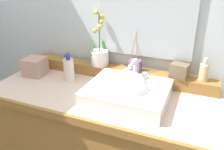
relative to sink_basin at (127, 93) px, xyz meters
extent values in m
cube|color=silver|center=(-0.16, 0.42, 0.43)|extent=(3.13, 0.20, 2.65)
cube|color=beige|center=(-0.16, 0.03, -0.06)|extent=(1.31, 0.56, 0.04)
cube|color=olive|center=(-0.16, -0.25, -0.06)|extent=(1.31, 0.02, 0.04)
cube|color=olive|center=(-0.16, 0.25, 0.00)|extent=(1.23, 0.10, 0.07)
cube|color=white|center=(0.00, 0.01, 0.00)|extent=(0.42, 0.36, 0.08)
sphere|color=white|center=(0.00, -0.01, 0.00)|extent=(0.25, 0.25, 0.25)
cylinder|color=silver|center=(0.00, 0.14, 0.09)|extent=(0.02, 0.02, 0.10)
cylinder|color=silver|center=(0.00, 0.08, 0.14)|extent=(0.02, 0.11, 0.02)
sphere|color=silver|center=(0.00, 0.14, 0.14)|extent=(0.03, 0.03, 0.03)
cylinder|color=silver|center=(-0.06, 0.14, 0.06)|extent=(0.03, 0.03, 0.04)
cylinder|color=silver|center=(0.05, 0.14, 0.06)|extent=(0.03, 0.03, 0.04)
ellipsoid|color=beige|center=(-0.12, 0.11, 0.05)|extent=(0.07, 0.04, 0.02)
cylinder|color=silver|center=(-0.28, 0.25, 0.08)|extent=(0.12, 0.12, 0.10)
cylinder|color=tan|center=(-0.28, 0.25, 0.12)|extent=(0.10, 0.10, 0.01)
cylinder|color=#476B38|center=(-0.28, 0.25, 0.25)|extent=(0.01, 0.01, 0.24)
ellipsoid|color=#387033|center=(-0.31, 0.22, 0.14)|extent=(0.04, 0.04, 0.10)
ellipsoid|color=#387033|center=(-0.27, 0.30, 0.14)|extent=(0.03, 0.03, 0.09)
sphere|color=gold|center=(-0.30, 0.24, 0.26)|extent=(0.03, 0.03, 0.03)
sphere|color=gold|center=(-0.26, 0.24, 0.28)|extent=(0.03, 0.03, 0.03)
sphere|color=gold|center=(-0.26, 0.25, 0.31)|extent=(0.02, 0.02, 0.02)
sphere|color=gold|center=(-0.27, 0.27, 0.34)|extent=(0.03, 0.03, 0.03)
sphere|color=gold|center=(-0.30, 0.26, 0.36)|extent=(0.03, 0.03, 0.03)
cylinder|color=beige|center=(0.36, 0.25, 0.08)|extent=(0.05, 0.05, 0.10)
cylinder|color=silver|center=(0.36, 0.25, 0.14)|extent=(0.02, 0.02, 0.02)
cylinder|color=silver|center=(0.36, 0.25, 0.15)|extent=(0.02, 0.02, 0.02)
cylinder|color=silver|center=(0.36, 0.24, 0.16)|extent=(0.01, 0.03, 0.01)
cube|color=slate|center=(-0.03, 0.24, 0.07)|extent=(0.07, 0.07, 0.07)
cylinder|color=#9E7A4C|center=(-0.01, 0.24, 0.16)|extent=(0.05, 0.01, 0.13)
cylinder|color=#9E7A4C|center=(-0.03, 0.25, 0.18)|extent=(0.01, 0.03, 0.17)
cylinder|color=#9E7A4C|center=(-0.05, 0.25, 0.18)|extent=(0.04, 0.02, 0.19)
cylinder|color=#9E7A4C|center=(-0.04, 0.23, 0.18)|extent=(0.03, 0.03, 0.19)
cylinder|color=#9E7A4C|center=(-0.02, 0.22, 0.16)|extent=(0.03, 0.05, 0.14)
cube|color=brown|center=(0.23, 0.24, 0.07)|extent=(0.11, 0.09, 0.08)
cylinder|color=beige|center=(-0.42, 0.10, 0.03)|extent=(0.07, 0.07, 0.14)
cylinder|color=navy|center=(-0.42, 0.10, 0.11)|extent=(0.03, 0.03, 0.02)
cylinder|color=navy|center=(-0.42, 0.10, 0.13)|extent=(0.03, 0.03, 0.02)
cylinder|color=navy|center=(-0.42, 0.08, 0.13)|extent=(0.01, 0.04, 0.01)
cube|color=tan|center=(-0.67, 0.09, 0.02)|extent=(0.14, 0.14, 0.12)
cube|color=silver|center=(0.00, 0.31, 0.35)|extent=(0.58, 0.02, 0.47)
camera|label=1|loc=(0.34, -1.02, 0.58)|focal=36.89mm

